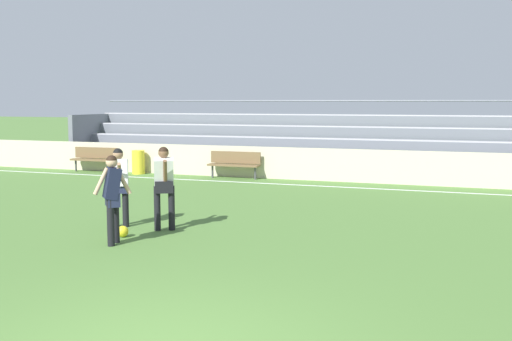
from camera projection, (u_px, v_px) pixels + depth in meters
The scene contains 10 objects.
field_line_sideline at pixel (368, 188), 18.19m from camera, with size 44.00×0.12×0.01m, color white.
sideline_wall at pixel (375, 167), 19.32m from camera, with size 48.00×0.16×1.07m, color beige.
bleacher_stand at pixel (309, 142), 22.10m from camera, with size 18.86×3.04×2.65m.
bench_centre_sideline at pixel (234, 162), 20.55m from camera, with size 1.80×0.40×0.90m.
bench_far_left at pixel (95, 157), 22.44m from camera, with size 1.80×0.40×0.90m.
trash_bin at pixel (138, 162), 21.81m from camera, with size 0.45×0.45×0.85m, color yellow.
player_white_pressing_high at pixel (164, 181), 12.16m from camera, with size 0.51×0.65×1.69m.
player_white_challenging at pixel (119, 181), 12.50m from camera, with size 0.52×0.70×1.64m.
player_dark_wide_right at pixel (112, 192), 10.96m from camera, with size 0.63×0.49×1.63m.
soccer_ball at pixel (123, 231), 11.64m from camera, with size 0.22×0.22×0.22m, color yellow.
Camera 1 is at (2.98, -5.22, 2.58)m, focal length 42.66 mm.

